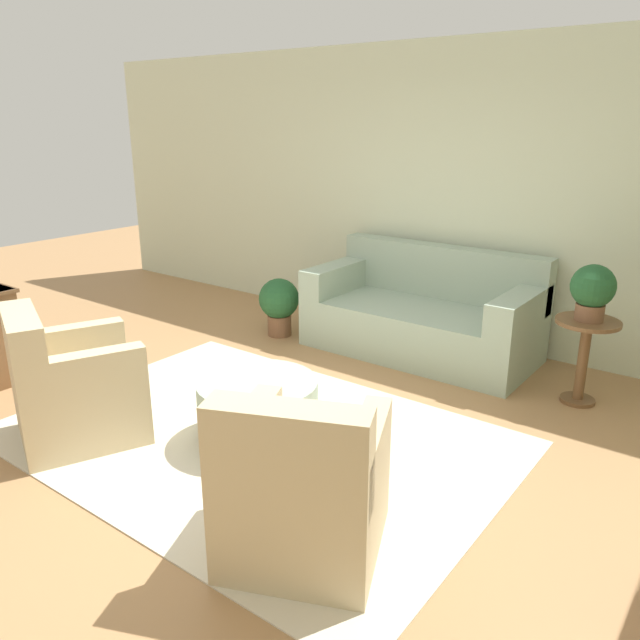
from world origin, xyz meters
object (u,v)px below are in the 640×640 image
(ottoman_table, at_px, (258,402))
(potted_plant_on_side_table, at_px, (593,290))
(potted_plant_floor, at_px, (279,303))
(couch, at_px, (423,316))
(armchair_right, at_px, (303,491))
(side_table, at_px, (584,348))
(armchair_left, at_px, (70,389))

(ottoman_table, height_order, potted_plant_on_side_table, potted_plant_on_side_table)
(potted_plant_floor, bearing_deg, couch, 18.52)
(couch, relative_size, potted_plant_on_side_table, 4.92)
(armchair_right, relative_size, side_table, 1.51)
(side_table, distance_m, potted_plant_floor, 2.89)
(armchair_right, bearing_deg, armchair_left, 180.00)
(armchair_left, xyz_separation_m, potted_plant_on_side_table, (2.61, 2.68, 0.54))
(armchair_left, bearing_deg, couch, 69.44)
(armchair_right, distance_m, potted_plant_on_side_table, 2.80)
(armchair_left, relative_size, potted_plant_on_side_table, 2.39)
(side_table, bearing_deg, potted_plant_on_side_table, 45.00)
(couch, distance_m, potted_plant_floor, 1.45)
(side_table, height_order, potted_plant_floor, side_table)
(armchair_right, distance_m, potted_plant_floor, 3.36)
(couch, xyz_separation_m, potted_plant_on_side_table, (1.50, -0.26, 0.56))
(side_table, bearing_deg, armchair_right, -102.71)
(couch, height_order, potted_plant_floor, couch)
(couch, relative_size, side_table, 3.11)
(armchair_left, distance_m, potted_plant_on_side_table, 3.78)
(couch, height_order, ottoman_table, couch)
(armchair_right, xyz_separation_m, potted_plant_on_side_table, (0.60, 2.68, 0.54))
(armchair_left, bearing_deg, side_table, 45.75)
(armchair_right, bearing_deg, potted_plant_floor, 132.52)
(ottoman_table, xyz_separation_m, potted_plant_on_side_table, (1.59, 1.93, 0.63))
(side_table, bearing_deg, potted_plant_floor, -176.09)
(armchair_left, bearing_deg, armchair_right, 0.00)
(potted_plant_on_side_table, bearing_deg, armchair_right, -102.71)
(armchair_left, height_order, potted_plant_floor, armchair_left)
(ottoman_table, bearing_deg, potted_plant_floor, 126.71)
(potted_plant_on_side_table, height_order, potted_plant_floor, potted_plant_on_side_table)
(ottoman_table, distance_m, side_table, 2.50)
(couch, distance_m, armchair_right, 3.07)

